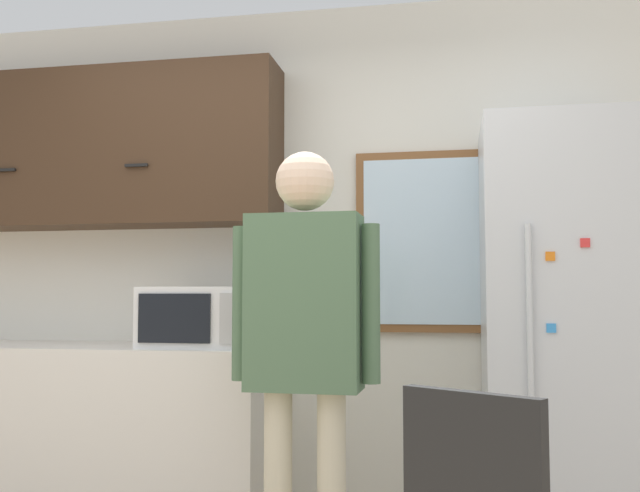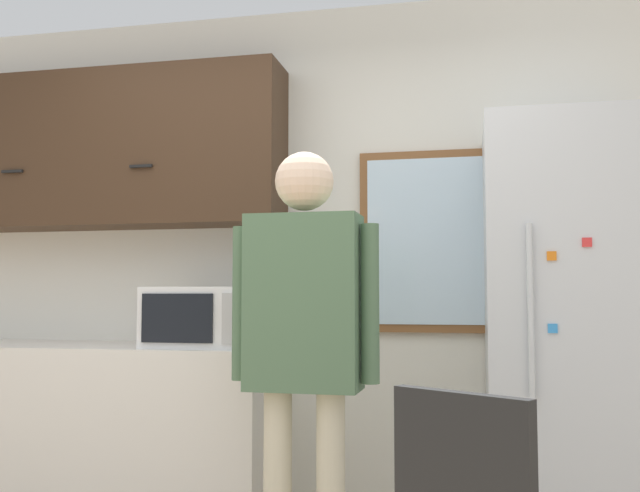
# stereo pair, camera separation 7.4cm
# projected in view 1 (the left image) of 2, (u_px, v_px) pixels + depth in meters

# --- Properties ---
(back_wall) EXTENTS (6.00, 0.06, 2.70)m
(back_wall) POSITION_uv_depth(u_px,v_px,m) (307.00, 264.00, 3.72)
(back_wall) COLOR silver
(back_wall) RESTS_ON ground_plane
(counter) EXTENTS (2.08, 0.60, 0.94)m
(counter) POSITION_uv_depth(u_px,v_px,m) (66.00, 439.00, 3.55)
(counter) COLOR silver
(counter) RESTS_ON ground_plane
(upper_cabinets) EXTENTS (2.08, 0.34, 0.82)m
(upper_cabinets) POSITION_uv_depth(u_px,v_px,m) (87.00, 151.00, 3.79)
(upper_cabinets) COLOR #3D2819
(microwave) EXTENTS (0.49, 0.41, 0.29)m
(microwave) POSITION_uv_depth(u_px,v_px,m) (199.00, 317.00, 3.42)
(microwave) COLOR white
(microwave) RESTS_ON counter
(person) EXTENTS (0.59, 0.23, 1.75)m
(person) POSITION_uv_depth(u_px,v_px,m) (305.00, 324.00, 2.76)
(person) COLOR beige
(person) RESTS_ON ground_plane
(refrigerator) EXTENTS (0.73, 0.71, 1.95)m
(refrigerator) POSITION_uv_depth(u_px,v_px,m) (569.00, 344.00, 3.10)
(refrigerator) COLOR silver
(refrigerator) RESTS_ON ground_plane
(window) EXTENTS (0.68, 0.05, 0.91)m
(window) POSITION_uv_depth(u_px,v_px,m) (424.00, 241.00, 3.58)
(window) COLOR brown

